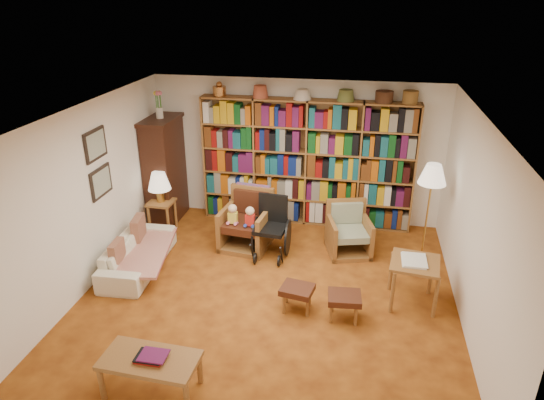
% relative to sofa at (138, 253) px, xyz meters
% --- Properties ---
extents(floor, '(5.00, 5.00, 0.00)m').
position_rel_sofa_xyz_m(floor, '(2.05, -0.30, -0.24)').
color(floor, '#AD5D1A').
rests_on(floor, ground).
extents(ceiling, '(5.00, 5.00, 0.00)m').
position_rel_sofa_xyz_m(ceiling, '(2.05, -0.30, 2.26)').
color(ceiling, white).
rests_on(ceiling, wall_back).
extents(wall_back, '(5.00, 0.00, 5.00)m').
position_rel_sofa_xyz_m(wall_back, '(2.05, 2.20, 1.01)').
color(wall_back, white).
rests_on(wall_back, floor).
extents(wall_front, '(5.00, 0.00, 5.00)m').
position_rel_sofa_xyz_m(wall_front, '(2.05, -2.80, 1.01)').
color(wall_front, white).
rests_on(wall_front, floor).
extents(wall_left, '(0.00, 5.00, 5.00)m').
position_rel_sofa_xyz_m(wall_left, '(-0.45, -0.30, 1.01)').
color(wall_left, white).
rests_on(wall_left, floor).
extents(wall_right, '(0.00, 5.00, 5.00)m').
position_rel_sofa_xyz_m(wall_right, '(4.55, -0.30, 1.01)').
color(wall_right, white).
rests_on(wall_right, floor).
extents(bookshelf, '(3.60, 0.30, 2.42)m').
position_rel_sofa_xyz_m(bookshelf, '(2.25, 2.03, 0.93)').
color(bookshelf, olive).
rests_on(bookshelf, floor).
extents(curio_cabinet, '(0.50, 0.95, 2.40)m').
position_rel_sofa_xyz_m(curio_cabinet, '(-0.20, 1.70, 0.72)').
color(curio_cabinet, '#351B0E').
rests_on(curio_cabinet, floor).
extents(framed_pictures, '(0.03, 0.52, 0.97)m').
position_rel_sofa_xyz_m(framed_pictures, '(-0.43, 0.00, 1.39)').
color(framed_pictures, black).
rests_on(framed_pictures, wall_left).
extents(sofa, '(1.65, 0.71, 0.47)m').
position_rel_sofa_xyz_m(sofa, '(0.00, 0.00, 0.00)').
color(sofa, silver).
rests_on(sofa, floor).
extents(sofa_throw, '(1.05, 1.61, 0.04)m').
position_rel_sofa_xyz_m(sofa_throw, '(0.05, 0.00, 0.06)').
color(sofa_throw, beige).
rests_on(sofa_throw, sofa).
extents(cushion_left, '(0.18, 0.41, 0.39)m').
position_rel_sofa_xyz_m(cushion_left, '(-0.13, 0.35, 0.21)').
color(cushion_left, maroon).
rests_on(cushion_left, sofa).
extents(cushion_right, '(0.13, 0.35, 0.34)m').
position_rel_sofa_xyz_m(cushion_right, '(-0.13, -0.35, 0.21)').
color(cushion_right, maroon).
rests_on(cushion_right, sofa).
extents(side_table_lamp, '(0.42, 0.42, 0.56)m').
position_rel_sofa_xyz_m(side_table_lamp, '(-0.10, 1.19, 0.18)').
color(side_table_lamp, olive).
rests_on(side_table_lamp, floor).
extents(table_lamp, '(0.38, 0.38, 0.52)m').
position_rel_sofa_xyz_m(table_lamp, '(-0.10, 1.19, 0.68)').
color(table_lamp, '#BB903C').
rests_on(table_lamp, side_table_lamp).
extents(armchair_leather, '(0.83, 0.87, 0.94)m').
position_rel_sofa_xyz_m(armchair_leather, '(1.43, 1.04, 0.15)').
color(armchair_leather, olive).
rests_on(armchair_leather, floor).
extents(armchair_sage, '(0.82, 0.83, 0.80)m').
position_rel_sofa_xyz_m(armchair_sage, '(3.07, 1.13, 0.07)').
color(armchair_sage, olive).
rests_on(armchair_sage, floor).
extents(wheelchair, '(0.54, 0.76, 0.95)m').
position_rel_sofa_xyz_m(wheelchair, '(1.87, 0.82, 0.19)').
color(wheelchair, black).
rests_on(wheelchair, floor).
extents(floor_lamp, '(0.41, 0.41, 1.55)m').
position_rel_sofa_xyz_m(floor_lamp, '(4.20, 1.07, 1.10)').
color(floor_lamp, '#BB903C').
rests_on(floor_lamp, floor).
extents(side_table_papers, '(0.68, 0.68, 0.66)m').
position_rel_sofa_xyz_m(side_table_papers, '(3.95, -0.16, 0.30)').
color(side_table_papers, olive).
rests_on(side_table_papers, floor).
extents(footstool_a, '(0.46, 0.41, 0.34)m').
position_rel_sofa_xyz_m(footstool_a, '(2.48, -0.59, 0.04)').
color(footstool_a, '#482113').
rests_on(footstool_a, floor).
extents(footstool_b, '(0.44, 0.38, 0.35)m').
position_rel_sofa_xyz_m(footstool_b, '(3.09, -0.66, 0.05)').
color(footstool_b, '#482113').
rests_on(footstool_b, floor).
extents(coffee_table, '(1.01, 0.54, 0.48)m').
position_rel_sofa_xyz_m(coffee_table, '(1.20, -2.25, 0.13)').
color(coffee_table, olive).
rests_on(coffee_table, floor).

